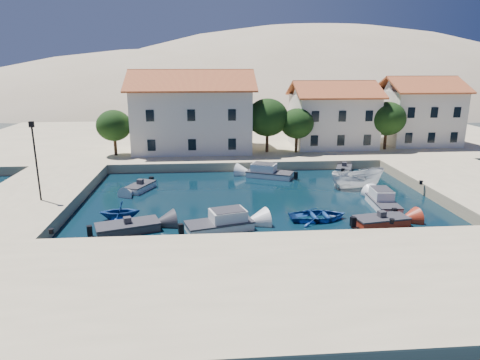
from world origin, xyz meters
name	(u,v)px	position (x,y,z in m)	size (l,w,h in m)	color
ground	(276,246)	(0.00, 0.00, 0.00)	(400.00, 400.00, 0.00)	black
quay_south	(295,285)	(0.00, -6.00, 0.50)	(52.00, 12.00, 1.00)	tan
quay_west	(32,199)	(-19.00, 10.00, 0.50)	(8.00, 20.00, 1.00)	tan
quay_north	(249,139)	(2.00, 38.00, 0.50)	(80.00, 36.00, 1.00)	tan
hills	(276,163)	(20.64, 123.62, -23.40)	(254.00, 176.00, 99.00)	tan
building_left	(192,110)	(-6.00, 28.00, 5.94)	(14.70, 9.45, 9.70)	silver
building_mid	(333,113)	(12.00, 29.00, 5.22)	(10.50, 8.40, 8.30)	silver
building_right	(419,110)	(24.00, 30.00, 5.47)	(9.45, 8.40, 8.80)	silver
trees	(280,120)	(4.51, 25.46, 4.84)	(37.30, 5.30, 6.45)	#382314
lamppost	(35,154)	(-17.50, 8.00, 4.75)	(0.35, 0.25, 6.22)	black
bollards	(306,209)	(2.80, 3.87, 1.15)	(29.36, 9.56, 0.30)	black
motorboat_grey_sw	(128,227)	(-10.00, 3.34, 0.29)	(4.73, 3.21, 1.25)	#333237
cabin_cruiser_south	(219,223)	(-3.57, 3.13, 0.48)	(5.09, 3.21, 1.60)	white
rowboat_south	(318,219)	(3.95, 4.58, 0.00)	(3.10, 4.34, 0.90)	navy
motorboat_red_se	(381,221)	(8.29, 3.13, 0.29)	(4.13, 2.37, 1.25)	maroon
cabin_cruiser_east	(383,202)	(10.00, 6.90, 0.48)	(2.06, 4.47, 1.60)	white
boat_east	(357,188)	(9.87, 12.73, 0.00)	(1.98, 5.26, 2.03)	white
motorboat_white_ne	(344,169)	(10.62, 19.00, 0.30)	(2.65, 3.61, 1.25)	white
rowboat_west	(120,219)	(-11.01, 5.88, 0.00)	(2.56, 2.97, 1.56)	navy
motorboat_white_west	(141,187)	(-10.57, 13.53, 0.30)	(2.72, 3.67, 1.25)	white
cabin_cruiser_north	(270,173)	(2.14, 17.22, 0.48)	(5.11, 3.75, 1.60)	white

